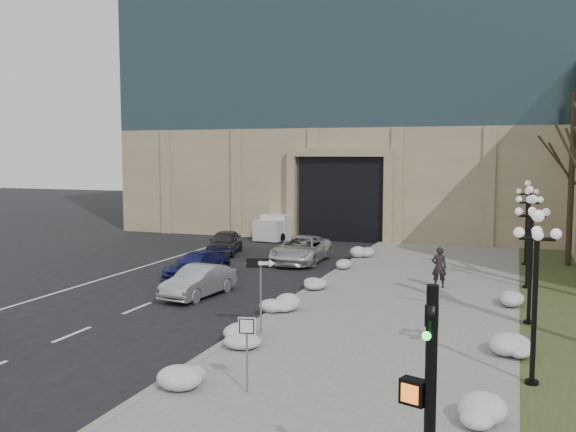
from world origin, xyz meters
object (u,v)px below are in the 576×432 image
car_b (199,281)px  car_e (225,242)px  car_c (197,265)px  pedestrian (439,267)px  keep_sign (247,339)px  car_d (301,250)px  lamppost_d (527,211)px  one_way_sign (265,272)px  lamppost_b (531,242)px  lamppost_a (536,274)px  lamppost_c (529,223)px  box_truck (283,226)px

car_b → car_e: car_e is taller
car_c → car_e: size_ratio=1.02×
car_c → pedestrian: (11.82, 1.02, 0.42)m
keep_sign → car_d: bearing=93.4°
car_d → lamppost_d: 12.61m
car_c → one_way_sign: 11.38m
lamppost_b → car_d: bearing=140.2°
car_c → lamppost_b: (15.59, -4.15, 2.44)m
car_b → lamppost_b: lamppost_b is taller
lamppost_b → one_way_sign: bearing=-151.7°
lamppost_a → one_way_sign: bearing=166.8°
car_c → lamppost_c: size_ratio=0.91×
car_d → keep_sign: 20.35m
car_b → box_truck: bearing=106.1°
keep_sign → box_truck: bearing=97.2°
car_e → one_way_sign: 18.48m
pedestrian → lamppost_c: 4.48m
car_c → keep_sign: keep_sign is taller
car_d → lamppost_a: size_ratio=1.14×
pedestrian → lamppost_c: bearing=-172.6°
car_d → lamppost_b: size_ratio=1.14×
box_truck → lamppost_b: (16.66, -19.70, 2.20)m
keep_sign → lamppost_c: bearing=55.7°
lamppost_d → car_d: bearing=-166.0°
car_b → lamppost_d: 18.69m
lamppost_c → lamppost_d: 6.50m
pedestrian → car_d: bearing=-42.4°
keep_sign → lamppost_a: size_ratio=0.44×
lamppost_b → lamppost_c: 6.50m
car_b → car_d: bearing=88.5°
car_d → box_truck: (-4.63, 9.69, 0.12)m
box_truck → car_d: bearing=-57.3°
car_e → lamppost_c: (17.52, -4.98, 2.34)m
car_e → car_d: bearing=-29.0°
pedestrian → one_way_sign: size_ratio=0.69×
pedestrian → car_c: bearing=-7.1°
car_b → keep_sign: bearing=-49.7°
car_c → box_truck: (-1.06, 15.55, 0.25)m
car_c → keep_sign: bearing=-50.1°
keep_sign → car_b: bearing=112.3°
pedestrian → lamppost_a: 12.43m
car_b → lamppost_b: 13.65m
lamppost_c → pedestrian: bearing=-160.6°
car_b → one_way_sign: one_way_sign is taller
car_d → keep_sign: size_ratio=2.62×
car_c → box_truck: size_ratio=0.74×
car_d → one_way_sign: 15.05m
box_truck → lamppost_a: (16.66, -26.20, 2.20)m
box_truck → car_b: bearing=-73.5°
lamppost_a → box_truck: bearing=122.4°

